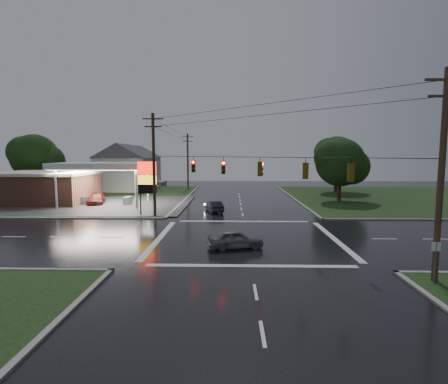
{
  "coord_description": "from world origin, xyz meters",
  "views": [
    {
      "loc": [
        -1.16,
        -27.52,
        6.74
      ],
      "look_at": [
        -1.96,
        6.67,
        3.0
      ],
      "focal_mm": 28.0,
      "sensor_mm": 36.0,
      "label": 1
    }
  ],
  "objects_px": {
    "utility_pole_n": "(188,161)",
    "house_far": "(137,165)",
    "tree_ne_near": "(341,162)",
    "pylon_sign": "(147,179)",
    "tree_nw_behind": "(36,157)",
    "car_north": "(214,206)",
    "tree_ne_far": "(337,157)",
    "car_crossing": "(235,239)",
    "car_pump": "(96,199)",
    "gas_station": "(54,185)",
    "house_near": "(124,167)",
    "utility_pole_se": "(441,174)",
    "utility_pole_nw": "(154,164)"
  },
  "relations": [
    {
      "from": "utility_pole_n",
      "to": "house_far",
      "type": "relative_size",
      "value": 0.95
    },
    {
      "from": "pylon_sign",
      "to": "tree_nw_behind",
      "type": "bearing_deg",
      "value": 140.13
    },
    {
      "from": "house_near",
      "to": "car_crossing",
      "type": "height_order",
      "value": "house_near"
    },
    {
      "from": "pylon_sign",
      "to": "tree_nw_behind",
      "type": "height_order",
      "value": "tree_nw_behind"
    },
    {
      "from": "utility_pole_nw",
      "to": "car_pump",
      "type": "height_order",
      "value": "utility_pole_nw"
    },
    {
      "from": "tree_ne_near",
      "to": "house_far",
      "type": "bearing_deg",
      "value": 144.23
    },
    {
      "from": "utility_pole_nw",
      "to": "tree_ne_near",
      "type": "height_order",
      "value": "utility_pole_nw"
    },
    {
      "from": "tree_ne_near",
      "to": "tree_nw_behind",
      "type": "bearing_deg",
      "value": 170.53
    },
    {
      "from": "utility_pole_n",
      "to": "utility_pole_se",
      "type": "bearing_deg",
      "value": -68.2
    },
    {
      "from": "pylon_sign",
      "to": "tree_ne_near",
      "type": "xyz_separation_m",
      "value": [
        24.64,
        11.49,
        1.55
      ]
    },
    {
      "from": "car_north",
      "to": "house_near",
      "type": "bearing_deg",
      "value": -70.18
    },
    {
      "from": "car_north",
      "to": "house_far",
      "type": "bearing_deg",
      "value": -79.52
    },
    {
      "from": "car_north",
      "to": "car_pump",
      "type": "xyz_separation_m",
      "value": [
        -16.11,
        5.71,
        0.07
      ]
    },
    {
      "from": "car_crossing",
      "to": "car_pump",
      "type": "height_order",
      "value": "car_pump"
    },
    {
      "from": "utility_pole_se",
      "to": "house_near",
      "type": "xyz_separation_m",
      "value": [
        -30.45,
        45.5,
        -1.32
      ]
    },
    {
      "from": "pylon_sign",
      "to": "tree_ne_far",
      "type": "distance_m",
      "value": 36.35
    },
    {
      "from": "house_near",
      "to": "tree_nw_behind",
      "type": "relative_size",
      "value": 1.1
    },
    {
      "from": "tree_ne_near",
      "to": "pylon_sign",
      "type": "bearing_deg",
      "value": -154.99
    },
    {
      "from": "utility_pole_n",
      "to": "gas_station",
      "type": "bearing_deg",
      "value": -131.47
    },
    {
      "from": "gas_station",
      "to": "utility_pole_nw",
      "type": "bearing_deg",
      "value": -32.23
    },
    {
      "from": "pylon_sign",
      "to": "tree_ne_far",
      "type": "xyz_separation_m",
      "value": [
        27.65,
        23.49,
        2.17
      ]
    },
    {
      "from": "utility_pole_se",
      "to": "tree_nw_behind",
      "type": "xyz_separation_m",
      "value": [
        -43.34,
        39.49,
        0.46
      ]
    },
    {
      "from": "pylon_sign",
      "to": "car_crossing",
      "type": "relative_size",
      "value": 1.49
    },
    {
      "from": "utility_pole_n",
      "to": "tree_ne_far",
      "type": "xyz_separation_m",
      "value": [
        26.65,
        -4.01,
        0.71
      ]
    },
    {
      "from": "utility_pole_nw",
      "to": "tree_ne_far",
      "type": "bearing_deg",
      "value": 42.59
    },
    {
      "from": "utility_pole_nw",
      "to": "pylon_sign",
      "type": "bearing_deg",
      "value": 135.0
    },
    {
      "from": "pylon_sign",
      "to": "car_north",
      "type": "height_order",
      "value": "pylon_sign"
    },
    {
      "from": "utility_pole_se",
      "to": "car_crossing",
      "type": "distance_m",
      "value": 13.29
    },
    {
      "from": "gas_station",
      "to": "tree_ne_near",
      "type": "height_order",
      "value": "tree_ne_near"
    },
    {
      "from": "car_crossing",
      "to": "car_pump",
      "type": "bearing_deg",
      "value": 28.02
    },
    {
      "from": "house_far",
      "to": "tree_ne_near",
      "type": "xyz_separation_m",
      "value": [
        36.09,
        -26.01,
        1.16
      ]
    },
    {
      "from": "house_far",
      "to": "car_pump",
      "type": "xyz_separation_m",
      "value": [
        2.58,
        -29.52,
        -3.69
      ]
    },
    {
      "from": "house_far",
      "to": "car_crossing",
      "type": "distance_m",
      "value": 55.26
    },
    {
      "from": "car_pump",
      "to": "house_far",
      "type": "bearing_deg",
      "value": 81.77
    },
    {
      "from": "gas_station",
      "to": "pylon_sign",
      "type": "height_order",
      "value": "pylon_sign"
    },
    {
      "from": "utility_pole_n",
      "to": "house_near",
      "type": "xyz_separation_m",
      "value": [
        -11.45,
        -2.0,
        -1.06
      ]
    },
    {
      "from": "utility_pole_se",
      "to": "house_near",
      "type": "bearing_deg",
      "value": 123.79
    },
    {
      "from": "house_near",
      "to": "tree_ne_near",
      "type": "relative_size",
      "value": 1.23
    },
    {
      "from": "car_north",
      "to": "car_crossing",
      "type": "distance_m",
      "value": 15.91
    },
    {
      "from": "utility_pole_nw",
      "to": "utility_pole_n",
      "type": "bearing_deg",
      "value": 90.0
    },
    {
      "from": "utility_pole_se",
      "to": "car_pump",
      "type": "height_order",
      "value": "utility_pole_se"
    },
    {
      "from": "utility_pole_se",
      "to": "house_far",
      "type": "relative_size",
      "value": 1.0
    },
    {
      "from": "pylon_sign",
      "to": "tree_ne_near",
      "type": "bearing_deg",
      "value": 25.01
    },
    {
      "from": "utility_pole_nw",
      "to": "car_north",
      "type": "height_order",
      "value": "utility_pole_nw"
    },
    {
      "from": "utility_pole_nw",
      "to": "utility_pole_se",
      "type": "relative_size",
      "value": 1.0
    },
    {
      "from": "pylon_sign",
      "to": "tree_ne_near",
      "type": "height_order",
      "value": "tree_ne_near"
    },
    {
      "from": "utility_pole_se",
      "to": "tree_ne_near",
      "type": "xyz_separation_m",
      "value": [
        4.64,
        31.49,
        -0.16
      ]
    },
    {
      "from": "tree_ne_near",
      "to": "car_pump",
      "type": "distance_m",
      "value": 34.04
    },
    {
      "from": "pylon_sign",
      "to": "car_north",
      "type": "distance_m",
      "value": 8.3
    },
    {
      "from": "utility_pole_n",
      "to": "car_north",
      "type": "relative_size",
      "value": 2.68
    }
  ]
}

